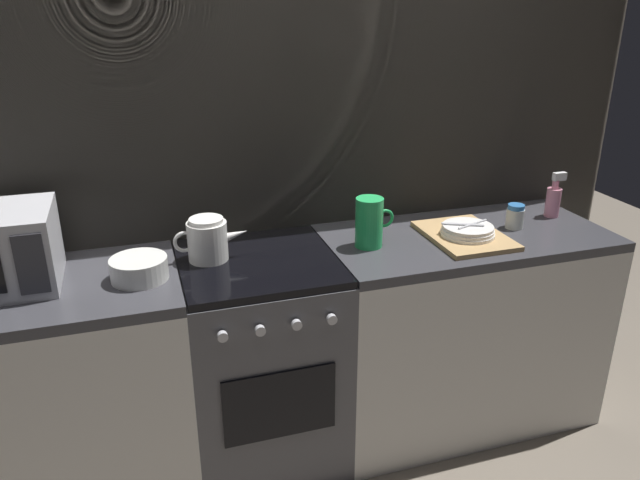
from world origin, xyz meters
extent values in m
plane|color=#6B6054|center=(0.00, 0.00, 0.00)|extent=(8.00, 8.00, 0.00)
cube|color=#A39989|center=(0.00, 0.33, 1.20)|extent=(3.60, 0.05, 2.40)
cube|color=beige|center=(0.00, 0.30, 1.20)|extent=(3.58, 0.01, 2.39)
cube|color=silver|center=(-0.90, 0.00, 0.43)|extent=(1.20, 0.60, 0.86)
cube|color=#4C4C51|center=(0.00, 0.00, 0.43)|extent=(0.60, 0.60, 0.87)
cube|color=black|center=(0.00, 0.00, 0.89)|extent=(0.59, 0.59, 0.03)
cube|color=black|center=(0.00, -0.30, 0.45)|extent=(0.42, 0.01, 0.28)
cylinder|color=#B7B7BC|center=(-0.19, -0.32, 0.78)|extent=(0.04, 0.02, 0.04)
cylinder|color=#B7B7BC|center=(-0.06, -0.32, 0.78)|extent=(0.04, 0.02, 0.04)
cylinder|color=#B7B7BC|center=(0.06, -0.32, 0.78)|extent=(0.04, 0.02, 0.04)
cylinder|color=#B7B7BC|center=(0.19, -0.32, 0.78)|extent=(0.04, 0.02, 0.04)
cube|color=silver|center=(0.90, 0.00, 0.43)|extent=(1.20, 0.60, 0.86)
cube|color=#38383D|center=(0.90, 0.00, 0.88)|extent=(1.20, 0.60, 0.04)
cube|color=#333338|center=(-0.76, -0.12, 1.04)|extent=(0.09, 0.01, 0.21)
cylinder|color=white|center=(-0.18, 0.06, 0.98)|extent=(0.15, 0.15, 0.15)
cylinder|color=white|center=(-0.18, 0.06, 1.06)|extent=(0.13, 0.13, 0.02)
cone|color=white|center=(-0.07, 0.06, 0.99)|extent=(0.10, 0.04, 0.05)
torus|color=white|center=(-0.26, 0.06, 0.98)|extent=(0.08, 0.01, 0.08)
cylinder|color=silver|center=(-0.43, -0.04, 0.94)|extent=(0.20, 0.20, 0.08)
cylinder|color=green|center=(0.45, 0.00, 1.00)|extent=(0.11, 0.11, 0.20)
torus|color=green|center=(0.52, 0.00, 1.01)|extent=(0.08, 0.01, 0.08)
cube|color=tan|center=(0.86, -0.04, 0.91)|extent=(0.30, 0.40, 0.02)
cylinder|color=white|center=(0.86, -0.06, 0.93)|extent=(0.22, 0.22, 0.01)
cylinder|color=white|center=(0.86, -0.06, 0.94)|extent=(0.21, 0.21, 0.01)
cylinder|color=white|center=(0.86, -0.06, 0.96)|extent=(0.21, 0.21, 0.01)
cylinder|color=silver|center=(0.88, -0.06, 0.97)|extent=(0.16, 0.07, 0.01)
cube|color=silver|center=(0.84, -0.05, 0.97)|extent=(0.16, 0.09, 0.00)
cylinder|color=silver|center=(1.13, 0.00, 0.94)|extent=(0.08, 0.08, 0.08)
cylinder|color=#2D6BAD|center=(1.13, 0.00, 0.99)|extent=(0.07, 0.07, 0.02)
cylinder|color=pink|center=(1.38, 0.08, 0.97)|extent=(0.06, 0.06, 0.13)
cylinder|color=pink|center=(1.38, 0.08, 1.05)|extent=(0.03, 0.03, 0.04)
cube|color=white|center=(1.39, 0.08, 1.08)|extent=(0.06, 0.02, 0.04)
camera|label=1|loc=(-0.41, -2.09, 1.84)|focal=34.22mm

